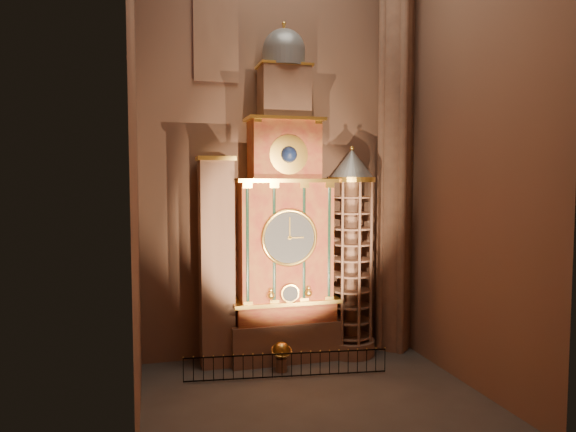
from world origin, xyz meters
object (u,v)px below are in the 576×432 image
object	(u,v)px
astronomical_clock	(284,228)
iron_railing	(287,365)
celestial_globe	(281,354)
portrait_tower	(217,261)
stair_turret	(351,254)

from	to	relation	value
astronomical_clock	iron_railing	bearing A→B (deg)	-102.24
astronomical_clock	celestial_globe	world-z (taller)	astronomical_clock
iron_railing	celestial_globe	bearing A→B (deg)	91.55
portrait_tower	stair_turret	distance (m)	6.91
celestial_globe	stair_turret	bearing A→B (deg)	19.12
stair_turret	iron_railing	distance (m)	6.60
stair_turret	iron_railing	world-z (taller)	stair_turret
stair_turret	iron_railing	xyz separation A→B (m)	(-4.06, -2.31, -4.66)
astronomical_clock	iron_railing	distance (m)	6.62
portrait_tower	celestial_globe	size ratio (longest dim) A/B	7.15
stair_turret	iron_railing	bearing A→B (deg)	-150.35
portrait_tower	iron_railing	size ratio (longest dim) A/B	1.10
stair_turret	iron_railing	size ratio (longest dim) A/B	1.17
celestial_globe	portrait_tower	bearing A→B (deg)	148.95
astronomical_clock	stair_turret	size ratio (longest dim) A/B	1.55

